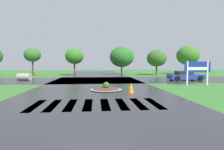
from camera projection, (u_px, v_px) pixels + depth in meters
asphalt_roadway at (96, 92)px, 13.80m from camera, size 10.96×80.00×0.01m
asphalt_cross_road at (96, 80)px, 23.97m from camera, size 90.00×9.86×0.01m
crosswalk_stripes at (96, 104)px, 9.56m from camera, size 6.75×2.88×0.01m
estate_billboard at (197, 68)px, 17.82m from camera, size 2.53×0.35×2.43m
median_island at (106, 89)px, 14.67m from camera, size 2.61×2.33×0.68m
car_silver_hatch at (185, 76)px, 23.49m from camera, size 4.41×2.16×1.20m
drainage_pipe_stack at (24, 77)px, 23.42m from camera, size 1.90×1.31×0.91m
traffic_cone at (131, 88)px, 13.41m from camera, size 0.48×0.48×0.75m
background_treeline at (111, 56)px, 34.54m from camera, size 41.96×6.23×5.76m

